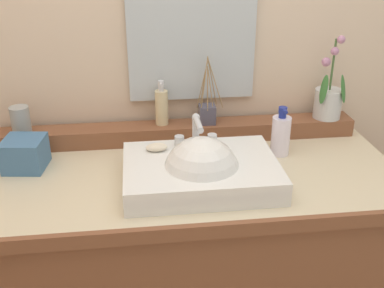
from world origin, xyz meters
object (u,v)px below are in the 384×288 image
Objects in this scene: tumbler_cup at (21,120)px; potted_plant at (328,99)px; soap_dispenser at (162,106)px; sink_basin at (201,173)px; reed_diffuser at (207,113)px; soap_bar at (157,147)px; tissue_box at (25,154)px; lotion_bottle at (281,135)px.

potted_plant is at bearing 0.76° from tumbler_cup.
soap_dispenser reaches higher than tumbler_cup.
sink_basin is 1.88× the size of reed_diffuser.
soap_bar is at bearing 141.93° from sink_basin.
tissue_box is at bearing 169.77° from soap_bar.
soap_bar is 0.42× the size of soap_dispenser.
reed_diffuser is at bearing 49.42° from soap_bar.
soap_bar is 0.54× the size of tissue_box.
potted_plant reaches higher than reed_diffuser.
tumbler_cup is (-0.50, -0.03, -0.02)m from soap_dispenser.
potted_plant is 2.46× the size of tissue_box.
reed_diffuser is (0.67, 0.02, -0.01)m from tumbler_cup.
soap_bar is 0.52m from tumbler_cup.
potted_plant is 0.29m from lotion_bottle.
lotion_bottle is at bearing -22.88° from soap_dispenser.
soap_bar is 0.27× the size of reed_diffuser.
tissue_box is (-0.57, 0.18, 0.01)m from sink_basin.
soap_dispenser is at bearing 178.82° from potted_plant.
soap_dispenser reaches higher than soap_bar.
tissue_box is (-0.88, 0.00, -0.02)m from lotion_bottle.
tumbler_cup is at bearing -178.51° from reed_diffuser.
reed_diffuser is at bearing 13.83° from tissue_box.
tissue_box is at bearing -166.17° from reed_diffuser.
soap_dispenser is 0.50m from tumbler_cup.
soap_dispenser is at bearing 19.68° from tissue_box.
reed_diffuser reaches higher than tumbler_cup.
reed_diffuser is (-0.47, 0.00, -0.03)m from potted_plant.
sink_basin is at bearing -149.93° from lotion_bottle.
potted_plant is 1.12m from tissue_box.
reed_diffuser is 1.44× the size of lotion_bottle.
lotion_bottle is (-0.23, -0.16, -0.07)m from potted_plant.
tissue_box is (-0.47, -0.17, -0.08)m from soap_dispenser.
reed_diffuser is (0.07, 0.34, 0.07)m from sink_basin.
tumbler_cup is (-1.14, -0.02, -0.03)m from potted_plant.
potted_plant is at bearing -1.18° from soap_dispenser.
soap_dispenser is 0.45m from lotion_bottle.
soap_bar is at bearing -160.80° from potted_plant.
tumbler_cup is at bearing -176.78° from soap_dispenser.
tumbler_cup is at bearing -179.24° from potted_plant.
sink_basin is 0.60m from tissue_box.
soap_dispenser is at bearing 176.31° from reed_diffuser.
potted_plant is 0.64m from soap_dispenser.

